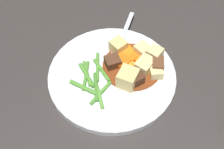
{
  "coord_description": "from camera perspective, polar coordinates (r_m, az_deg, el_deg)",
  "views": [
    {
      "loc": [
        -0.17,
        -0.36,
        0.56
      ],
      "look_at": [
        0.0,
        0.0,
        0.01
      ],
      "focal_mm": 52.6,
      "sensor_mm": 36.0,
      "label": 1
    }
  ],
  "objects": [
    {
      "name": "green_bean_2",
      "position": [
        0.69,
        -2.53,
        1.33
      ],
      "size": [
        0.04,
        0.07,
        0.01
      ],
      "primitive_type": "cylinder",
      "rotation": [
        0.0,
        1.57,
        4.28
      ],
      "color": "#599E38",
      "rests_on": "dinner_plate"
    },
    {
      "name": "potato_chunk_3",
      "position": [
        0.71,
        5.28,
        4.28
      ],
      "size": [
        0.04,
        0.04,
        0.02
      ],
      "primitive_type": "cube",
      "rotation": [
        0.0,
        0.0,
        4.99
      ],
      "color": "#EAD68C",
      "rests_on": "dinner_plate"
    },
    {
      "name": "fork",
      "position": [
        0.74,
        1.62,
        5.92
      ],
      "size": [
        0.13,
        0.14,
        0.0
      ],
      "color": "silver",
      "rests_on": "dinner_plate"
    },
    {
      "name": "green_bean_8",
      "position": [
        0.66,
        -2.78,
        -2.16
      ],
      "size": [
        0.03,
        0.07,
        0.01
      ],
      "primitive_type": "cylinder",
      "rotation": [
        0.0,
        1.57,
        4.36
      ],
      "color": "#4C8E33",
      "rests_on": "dinner_plate"
    },
    {
      "name": "green_bean_0",
      "position": [
        0.65,
        -1.98,
        -3.2
      ],
      "size": [
        0.06,
        0.04,
        0.01
      ],
      "primitive_type": "cylinder",
      "rotation": [
        0.0,
        1.57,
        3.64
      ],
      "color": "#599E38",
      "rests_on": "dinner_plate"
    },
    {
      "name": "carrot_slice_3",
      "position": [
        0.69,
        2.86,
        1.62
      ],
      "size": [
        0.04,
        0.04,
        0.01
      ],
      "primitive_type": "cylinder",
      "rotation": [
        0.0,
        0.0,
        1.16
      ],
      "color": "orange",
      "rests_on": "dinner_plate"
    },
    {
      "name": "meat_chunk_0",
      "position": [
        0.68,
        7.94,
        1.62
      ],
      "size": [
        0.04,
        0.04,
        0.03
      ],
      "primitive_type": "cube",
      "rotation": [
        0.0,
        0.0,
        1.04
      ],
      "color": "brown",
      "rests_on": "dinner_plate"
    },
    {
      "name": "potato_chunk_4",
      "position": [
        0.7,
        7.55,
        3.41
      ],
      "size": [
        0.04,
        0.04,
        0.03
      ],
      "primitive_type": "cube",
      "rotation": [
        0.0,
        0.0,
        3.63
      ],
      "color": "#EAD68C",
      "rests_on": "dinner_plate"
    },
    {
      "name": "green_bean_4",
      "position": [
        0.66,
        -4.98,
        -2.26
      ],
      "size": [
        0.04,
        0.06,
        0.01
      ],
      "primitive_type": "cylinder",
      "rotation": [
        0.0,
        1.57,
        5.33
      ],
      "color": "#599E38",
      "rests_on": "dinner_plate"
    },
    {
      "name": "potato_chunk_0",
      "position": [
        0.65,
        2.76,
        -0.64
      ],
      "size": [
        0.05,
        0.05,
        0.04
      ],
      "primitive_type": "cube",
      "rotation": [
        0.0,
        0.0,
        3.83
      ],
      "color": "#E5CC7A",
      "rests_on": "dinner_plate"
    },
    {
      "name": "meat_chunk_2",
      "position": [
        0.66,
        4.17,
        -0.57
      ],
      "size": [
        0.03,
        0.03,
        0.02
      ],
      "primitive_type": "cube",
      "rotation": [
        0.0,
        0.0,
        1.68
      ],
      "color": "#4C2B19",
      "rests_on": "dinner_plate"
    },
    {
      "name": "green_bean_1",
      "position": [
        0.68,
        -4.42,
        -0.13
      ],
      "size": [
        0.01,
        0.07,
        0.01
      ],
      "primitive_type": "cylinder",
      "rotation": [
        0.0,
        1.57,
        4.74
      ],
      "color": "#599E38",
      "rests_on": "dinner_plate"
    },
    {
      "name": "green_bean_6",
      "position": [
        0.68,
        -4.58,
        -0.2
      ],
      "size": [
        0.04,
        0.07,
        0.01
      ],
      "primitive_type": "cylinder",
      "rotation": [
        0.0,
        1.57,
        4.18
      ],
      "color": "#599E38",
      "rests_on": "dinner_plate"
    },
    {
      "name": "potato_chunk_5",
      "position": [
        0.68,
        5.73,
        1.59
      ],
      "size": [
        0.05,
        0.04,
        0.03
      ],
      "primitive_type": "cube",
      "rotation": [
        0.0,
        0.0,
        5.19
      ],
      "color": "#EAD68C",
      "rests_on": "dinner_plate"
    },
    {
      "name": "ground_plane",
      "position": [
        0.69,
        0.0,
        -0.67
      ],
      "size": [
        3.0,
        3.0,
        0.0
      ],
      "primitive_type": "plane",
      "color": "#383330"
    },
    {
      "name": "green_bean_7",
      "position": [
        0.68,
        -4.37,
        0.19
      ],
      "size": [
        0.02,
        0.06,
        0.01
      ],
      "primitive_type": "cylinder",
      "rotation": [
        0.0,
        1.57,
        4.51
      ],
      "color": "#599E38",
      "rests_on": "dinner_plate"
    },
    {
      "name": "potato_chunk_1",
      "position": [
        0.71,
        1.1,
        4.92
      ],
      "size": [
        0.04,
        0.04,
        0.03
      ],
      "primitive_type": "cube",
      "rotation": [
        0.0,
        0.0,
        3.42
      ],
      "color": "#E5CC7A",
      "rests_on": "dinner_plate"
    },
    {
      "name": "carrot_slice_2",
      "position": [
        0.7,
        3.08,
        3.08
      ],
      "size": [
        0.04,
        0.04,
        0.01
      ],
      "primitive_type": "cylinder",
      "rotation": [
        0.0,
        0.0,
        4.39
      ],
      "color": "orange",
      "rests_on": "dinner_plate"
    },
    {
      "name": "potato_chunk_2",
      "position": [
        0.68,
        7.68,
        0.26
      ],
      "size": [
        0.03,
        0.03,
        0.02
      ],
      "primitive_type": "cube",
      "rotation": [
        0.0,
        0.0,
        4.39
      ],
      "color": "#EAD68C",
      "rests_on": "dinner_plate"
    },
    {
      "name": "dinner_plate",
      "position": [
        0.69,
        0.0,
        -0.34
      ],
      "size": [
        0.27,
        0.27,
        0.01
      ],
      "primitive_type": "cylinder",
      "color": "white",
      "rests_on": "ground_plane"
    },
    {
      "name": "stew_sauce",
      "position": [
        0.69,
        3.56,
        1.38
      ],
      "size": [
        0.13,
        0.13,
        0.0
      ],
      "primitive_type": "cylinder",
      "color": "brown",
      "rests_on": "dinner_plate"
    },
    {
      "name": "green_bean_5",
      "position": [
        0.68,
        -1.81,
        0.77
      ],
      "size": [
        0.01,
        0.06,
        0.01
      ],
      "primitive_type": "cylinder",
      "rotation": [
        0.0,
        1.57,
        4.78
      ],
      "color": "#599E38",
      "rests_on": "dinner_plate"
    },
    {
      "name": "meat_chunk_1",
      "position": [
        0.69,
        0.11,
        2.18
      ],
      "size": [
        0.03,
        0.03,
        0.02
      ],
      "primitive_type": "cube",
      "rotation": [
        0.0,
        0.0,
        1.47
      ],
      "color": "#56331E",
      "rests_on": "dinner_plate"
    },
    {
      "name": "carrot_slice_1",
      "position": [
        0.7,
        4.73,
        2.75
      ],
      "size": [
        0.03,
        0.03,
        0.01
      ],
      "primitive_type": "cylinder",
      "rotation": [
        0.0,
        0.0,
        4.39
      ],
      "color": "orange",
      "rests_on": "dinner_plate"
    },
    {
      "name": "carrot_slice_4",
      "position": [
        0.71,
        2.26,
        3.97
      ],
      "size": [
        0.04,
        0.04,
        0.01
      ],
      "primitive_type": "cylinder",
      "rotation": [
        0.0,
        0.0,
        1.41
      ],
      "color": "orange",
      "rests_on": "dinner_plate"
    },
    {
      "name": "carrot_slice_0",
      "position": [
        0.69,
        1.59,
        2.32
      ],
      "size": [
        0.04,
        0.04,
        0.01
      ],
      "primitive_type": "cylinder",
      "rotation": [
        0.0,
        0.0,
        4.89
      ],
      "color": "orange",
      "rests_on": "dinner_plate"
    },
    {
      "name": "green_bean_3",
      "position": [
        0.65,
        -2.16,
        -3.89
      ],
      "size": [
        0.02,
        0.05,
        0.01
      ],
      "primitive_type": "cylinder",
      "rotation": [
        0.0,
        1.57,
        4.5
      ],
      "color": "#66AD42",
      "rests_on": "dinner_plate"
    }
  ]
}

